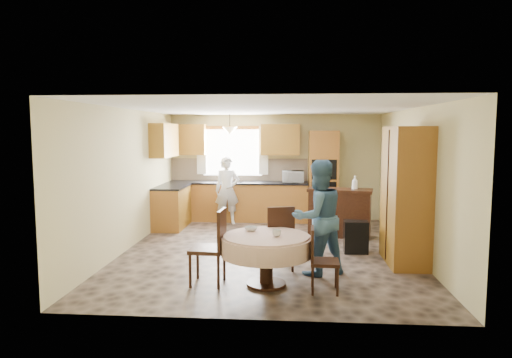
{
  "coord_description": "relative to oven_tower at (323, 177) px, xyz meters",
  "views": [
    {
      "loc": [
        0.39,
        -7.91,
        2.11
      ],
      "look_at": [
        -0.23,
        0.3,
        1.24
      ],
      "focal_mm": 32.0,
      "sensor_mm": 36.0,
      "label": 1
    }
  ],
  "objects": [
    {
      "name": "floor",
      "position": [
        -1.15,
        -2.69,
        -1.06
      ],
      "size": [
        5.0,
        6.0,
        0.01
      ],
      "primitive_type": "cube",
      "color": "brown",
      "rests_on": "ground"
    },
    {
      "name": "ceiling",
      "position": [
        -1.15,
        -2.69,
        1.44
      ],
      "size": [
        5.0,
        6.0,
        0.01
      ],
      "primitive_type": "cube",
      "color": "white",
      "rests_on": "wall_back"
    },
    {
      "name": "wall_back",
      "position": [
        -1.15,
        0.31,
        0.19
      ],
      "size": [
        5.0,
        0.02,
        2.5
      ],
      "primitive_type": "cube",
      "color": "tan",
      "rests_on": "floor"
    },
    {
      "name": "wall_front",
      "position": [
        -1.15,
        -5.69,
        0.19
      ],
      "size": [
        5.0,
        0.02,
        2.5
      ],
      "primitive_type": "cube",
      "color": "tan",
      "rests_on": "floor"
    },
    {
      "name": "wall_left",
      "position": [
        -3.65,
        -2.69,
        0.19
      ],
      "size": [
        0.02,
        6.0,
        2.5
      ],
      "primitive_type": "cube",
      "color": "tan",
      "rests_on": "floor"
    },
    {
      "name": "wall_right",
      "position": [
        1.35,
        -2.69,
        0.19
      ],
      "size": [
        0.02,
        6.0,
        2.5
      ],
      "primitive_type": "cube",
      "color": "tan",
      "rests_on": "floor"
    },
    {
      "name": "window",
      "position": [
        -2.15,
        0.29,
        0.54
      ],
      "size": [
        1.4,
        0.03,
        1.1
      ],
      "primitive_type": "cube",
      "color": "white",
      "rests_on": "wall_back"
    },
    {
      "name": "curtain_left",
      "position": [
        -2.9,
        0.24,
        0.59
      ],
      "size": [
        0.22,
        0.02,
        1.15
      ],
      "primitive_type": "cube",
      "color": "white",
      "rests_on": "wall_back"
    },
    {
      "name": "curtain_right",
      "position": [
        -1.4,
        0.24,
        0.59
      ],
      "size": [
        0.22,
        0.02,
        1.15
      ],
      "primitive_type": "cube",
      "color": "white",
      "rests_on": "wall_back"
    },
    {
      "name": "base_cab_back",
      "position": [
        -2.0,
        0.01,
        -0.62
      ],
      "size": [
        3.3,
        0.6,
        0.88
      ],
      "primitive_type": "cube",
      "color": "#B46930",
      "rests_on": "floor"
    },
    {
      "name": "counter_back",
      "position": [
        -2.0,
        0.01,
        -0.16
      ],
      "size": [
        3.3,
        0.64,
        0.04
      ],
      "primitive_type": "cube",
      "color": "black",
      "rests_on": "base_cab_back"
    },
    {
      "name": "base_cab_left",
      "position": [
        -3.35,
        -0.89,
        -0.62
      ],
      "size": [
        0.6,
        1.2,
        0.88
      ],
      "primitive_type": "cube",
      "color": "#B46930",
      "rests_on": "floor"
    },
    {
      "name": "counter_left",
      "position": [
        -3.35,
        -0.89,
        -0.16
      ],
      "size": [
        0.64,
        1.2,
        0.04
      ],
      "primitive_type": "cube",
      "color": "black",
      "rests_on": "base_cab_left"
    },
    {
      "name": "backsplash",
      "position": [
        -2.0,
        0.3,
        0.12
      ],
      "size": [
        3.3,
        0.02,
        0.55
      ],
      "primitive_type": "cube",
      "color": "beige",
      "rests_on": "wall_back"
    },
    {
      "name": "wall_cab_left",
      "position": [
        -3.2,
        0.15,
        0.85
      ],
      "size": [
        0.85,
        0.33,
        0.72
      ],
      "primitive_type": "cube",
      "color": "#C08730",
      "rests_on": "wall_back"
    },
    {
      "name": "wall_cab_right",
      "position": [
        -1.0,
        0.15,
        0.85
      ],
      "size": [
        0.9,
        0.33,
        0.72
      ],
      "primitive_type": "cube",
      "color": "#C08730",
      "rests_on": "wall_back"
    },
    {
      "name": "wall_cab_side",
      "position": [
        -3.48,
        -0.89,
        0.85
      ],
      "size": [
        0.33,
        1.2,
        0.72
      ],
      "primitive_type": "cube",
      "color": "#C08730",
      "rests_on": "wall_left"
    },
    {
      "name": "oven_tower",
      "position": [
        0.0,
        0.0,
        0.0
      ],
      "size": [
        0.66,
        0.62,
        2.12
      ],
      "primitive_type": "cube",
      "color": "#B46930",
      "rests_on": "floor"
    },
    {
      "name": "oven_upper",
      "position": [
        0.0,
        -0.31,
        0.19
      ],
      "size": [
        0.56,
        0.01,
        0.45
      ],
      "primitive_type": "cube",
      "color": "black",
      "rests_on": "oven_tower"
    },
    {
      "name": "oven_lower",
      "position": [
        0.0,
        -0.31,
        -0.31
      ],
      "size": [
        0.56,
        0.01,
        0.45
      ],
      "primitive_type": "cube",
      "color": "black",
      "rests_on": "oven_tower"
    },
    {
      "name": "pendant",
      "position": [
        -2.15,
        -0.19,
        1.06
      ],
      "size": [
        0.36,
        0.36,
        0.18
      ],
      "primitive_type": "cone",
      "rotation": [
        3.14,
        0.0,
        0.0
      ],
      "color": "beige",
      "rests_on": "ceiling"
    },
    {
      "name": "sideboard",
      "position": [
        0.24,
        -1.46,
        -0.61
      ],
      "size": [
        1.35,
        0.79,
        0.9
      ],
      "primitive_type": "cube",
      "rotation": [
        0.0,
        0.0,
        -0.22
      ],
      "color": "#371C0F",
      "rests_on": "floor"
    },
    {
      "name": "space_heater",
      "position": [
        0.38,
        -2.72,
        -0.78
      ],
      "size": [
        0.41,
        0.29,
        0.56
      ],
      "primitive_type": "cube",
      "rotation": [
        0.0,
        0.0,
        -0.01
      ],
      "color": "black",
      "rests_on": "floor"
    },
    {
      "name": "cupboard",
      "position": [
        1.07,
        -3.29,
        0.03
      ],
      "size": [
        0.57,
        1.14,
        2.18
      ],
      "primitive_type": "cube",
      "color": "#B46930",
      "rests_on": "floor"
    },
    {
      "name": "dining_table",
      "position": [
        -1.08,
        -4.53,
        -0.52
      ],
      "size": [
        1.23,
        1.23,
        0.7
      ],
      "color": "#371C0F",
      "rests_on": "floor"
    },
    {
      "name": "chair_left",
      "position": [
        -1.81,
        -4.53,
        -0.48
      ],
      "size": [
        0.48,
        0.48,
        1.05
      ],
      "rotation": [
        0.0,
        0.0,
        -1.63
      ],
      "color": "#371C0F",
      "rests_on": "floor"
    },
    {
      "name": "chair_back",
      "position": [
        -0.92,
        -3.84,
        -0.51
      ],
      "size": [
        0.53,
        0.53,
        1.0
      ],
      "rotation": [
        0.0,
        0.0,
        3.41
      ],
      "color": "#371C0F",
      "rests_on": "floor"
    },
    {
      "name": "chair_right",
      "position": [
        -0.37,
        -4.71,
        -0.59
      ],
      "size": [
        0.38,
        0.38,
        0.85
      ],
      "rotation": [
        0.0,
        0.0,
        1.54
      ],
      "color": "#371C0F",
      "rests_on": "floor"
    },
    {
      "name": "framed_picture",
      "position": [
        1.32,
        -1.72,
        0.7
      ],
      "size": [
        0.06,
        0.6,
        0.5
      ],
      "color": "gold",
      "rests_on": "wall_right"
    },
    {
      "name": "microwave",
      "position": [
        -0.7,
        -0.04,
        -0.0
      ],
      "size": [
        0.5,
        0.35,
        0.27
      ],
      "primitive_type": "imported",
      "rotation": [
        0.0,
        0.0,
        0.03
      ],
      "color": "silver",
      "rests_on": "counter_back"
    },
    {
      "name": "person_sink",
      "position": [
        -2.19,
        -0.39,
        -0.29
      ],
      "size": [
        0.63,
        0.49,
        1.53
      ],
      "primitive_type": "imported",
      "rotation": [
        0.0,
        0.0,
        0.24
      ],
      "color": "silver",
      "rests_on": "floor"
    },
    {
      "name": "person_dining",
      "position": [
        -0.35,
        -3.95,
        -0.21
      ],
      "size": [
        1.03,
        0.96,
        1.7
      ],
      "primitive_type": "imported",
      "rotation": [
        0.0,
        0.0,
        3.63
      ],
      "color": "#3E6487",
      "rests_on": "floor"
    },
    {
      "name": "bowl_sideboard",
      "position": [
        -0.06,
        -1.46,
        -0.13
      ],
      "size": [
        0.23,
        0.23,
        0.05
      ],
      "primitive_type": "imported",
      "rotation": [
        0.0,
        0.0,
        0.13
      ],
      "color": "#B2B2B2",
      "rests_on": "sideboard"
    },
    {
      "name": "bottle_sideboard",
      "position": [
        0.53,
        -1.46,
        0.0
      ],
      "size": [
        0.15,
        0.15,
        0.32
      ],
      "primitive_type": "imported",
      "rotation": [
        0.0,
        0.0,
        0.27
      ],
      "color": "silver",
      "rests_on": "sideboard"
    },
    {
      "name": "cup_table",
      "position": [
        -0.94,
        -4.6,
        -0.31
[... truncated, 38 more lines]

